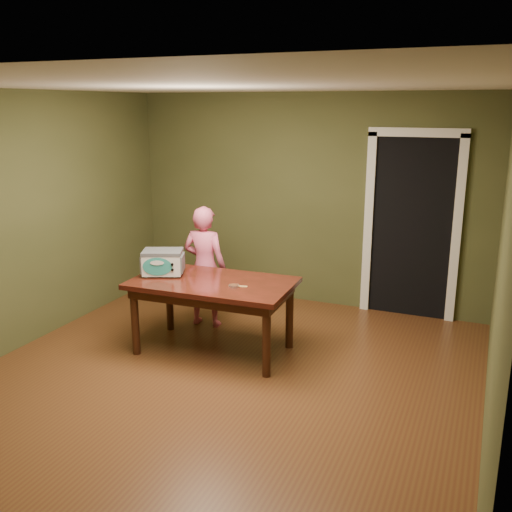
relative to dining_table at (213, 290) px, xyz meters
The scene contains 8 objects.
floor 0.98m from the dining_table, 60.98° to the right, with size 5.00×5.00×0.00m, color #593619.
room_shell 1.28m from the dining_table, 60.98° to the right, with size 4.52×5.02×2.61m.
doorway 2.74m from the dining_table, 52.35° to the left, with size 1.10×0.66×2.25m.
dining_table is the anchor object (origin of this frame).
toy_oven 0.61m from the dining_table, behind, with size 0.49×0.42×0.26m.
baking_pan 0.32m from the dining_table, 18.89° to the right, with size 0.10×0.10×0.02m.
spatula 0.34m from the dining_table, 12.88° to the right, with size 0.18×0.03×0.01m, color #E1B562.
child 0.75m from the dining_table, 123.96° to the left, with size 0.50×0.33×1.38m, color #D45779.
Camera 1 is at (2.16, -4.19, 2.45)m, focal length 40.00 mm.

